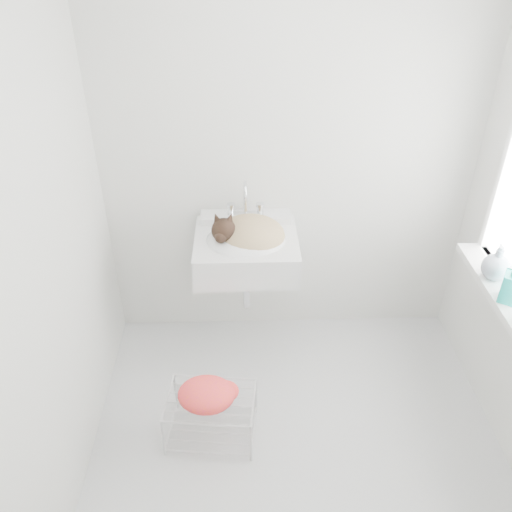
{
  "coord_description": "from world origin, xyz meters",
  "views": [
    {
      "loc": [
        -0.27,
        -1.84,
        2.45
      ],
      "look_at": [
        -0.2,
        0.5,
        0.88
      ],
      "focal_mm": 37.38,
      "sensor_mm": 36.0,
      "label": 1
    }
  ],
  "objects_px": {
    "bottle_b": "(508,300)",
    "cat": "(248,233)",
    "wire_rack": "(211,414)",
    "sink": "(246,237)",
    "bottle_c": "(493,277)"
  },
  "relations": [
    {
      "from": "bottle_b",
      "to": "cat",
      "type": "bearing_deg",
      "value": 154.35
    },
    {
      "from": "wire_rack",
      "to": "sink",
      "type": "bearing_deg",
      "value": 73.12
    },
    {
      "from": "sink",
      "to": "cat",
      "type": "height_order",
      "value": "cat"
    },
    {
      "from": "wire_rack",
      "to": "bottle_c",
      "type": "distance_m",
      "value": 1.64
    },
    {
      "from": "bottle_b",
      "to": "bottle_c",
      "type": "distance_m",
      "value": 0.19
    },
    {
      "from": "sink",
      "to": "bottle_b",
      "type": "xyz_separation_m",
      "value": [
        1.25,
        -0.61,
        0.0
      ]
    },
    {
      "from": "cat",
      "to": "bottle_b",
      "type": "relative_size",
      "value": 1.91
    },
    {
      "from": "bottle_c",
      "to": "sink",
      "type": "bearing_deg",
      "value": 161.37
    },
    {
      "from": "wire_rack",
      "to": "bottle_b",
      "type": "bearing_deg",
      "value": 2.38
    },
    {
      "from": "wire_rack",
      "to": "cat",
      "type": "bearing_deg",
      "value": 71.62
    },
    {
      "from": "wire_rack",
      "to": "bottle_b",
      "type": "xyz_separation_m",
      "value": [
        1.46,
        0.06,
        0.7
      ]
    },
    {
      "from": "cat",
      "to": "bottle_b",
      "type": "bearing_deg",
      "value": -20.94
    },
    {
      "from": "bottle_b",
      "to": "bottle_c",
      "type": "bearing_deg",
      "value": 90.0
    },
    {
      "from": "cat",
      "to": "wire_rack",
      "type": "bearing_deg",
      "value": -103.67
    },
    {
      "from": "sink",
      "to": "cat",
      "type": "relative_size",
      "value": 1.4
    }
  ]
}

